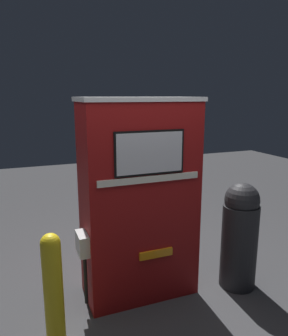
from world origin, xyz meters
The scene contains 4 objects.
ground_plane centered at (0.00, 0.00, 0.00)m, with size 14.00×14.00×0.00m, color #38383A.
gas_pump centered at (0.00, 0.26, 0.98)m, with size 1.19×0.57×1.96m.
safety_bollard centered at (-0.90, -0.26, 0.52)m, with size 0.15×0.15×0.99m.
trash_bin centered at (1.00, -0.02, 0.58)m, with size 0.37×0.37×1.12m.
Camera 1 is at (-1.08, -2.58, 1.98)m, focal length 35.00 mm.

